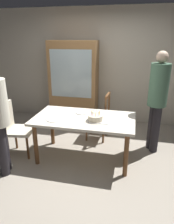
# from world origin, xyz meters

# --- Properties ---
(ground) EXTENTS (6.40, 6.40, 0.00)m
(ground) POSITION_xyz_m (0.00, 0.00, 0.00)
(ground) COLOR #9E9384
(back_wall) EXTENTS (6.40, 0.10, 2.60)m
(back_wall) POSITION_xyz_m (0.00, 1.85, 1.30)
(back_wall) COLOR beige
(back_wall) RESTS_ON ground
(dining_table) EXTENTS (1.63, 0.90, 0.75)m
(dining_table) POSITION_xyz_m (0.00, 0.00, 0.65)
(dining_table) COLOR silver
(dining_table) RESTS_ON ground
(birthday_cake) EXTENTS (0.28, 0.28, 0.16)m
(birthday_cake) POSITION_xyz_m (0.21, -0.09, 0.79)
(birthday_cake) COLOR silver
(birthday_cake) RESTS_ON dining_table
(plate_near_celebrant) EXTENTS (0.22, 0.22, 0.01)m
(plate_near_celebrant) POSITION_xyz_m (-0.45, -0.20, 0.75)
(plate_near_celebrant) COLOR white
(plate_near_celebrant) RESTS_ON dining_table
(plate_far_side) EXTENTS (0.22, 0.22, 0.01)m
(plate_far_side) POSITION_xyz_m (-0.08, 0.20, 0.75)
(plate_far_side) COLOR white
(plate_far_side) RESTS_ON dining_table
(fork_near_celebrant) EXTENTS (0.18, 0.06, 0.01)m
(fork_near_celebrant) POSITION_xyz_m (-0.61, -0.21, 0.75)
(fork_near_celebrant) COLOR silver
(fork_near_celebrant) RESTS_ON dining_table
(fork_far_side) EXTENTS (0.18, 0.06, 0.01)m
(fork_far_side) POSITION_xyz_m (-0.24, 0.21, 0.75)
(fork_far_side) COLOR silver
(fork_far_side) RESTS_ON dining_table
(fork_near_guest) EXTENTS (0.18, 0.04, 0.01)m
(fork_near_guest) POSITION_xyz_m (0.33, -0.20, 0.75)
(fork_near_guest) COLOR silver
(fork_near_guest) RESTS_ON dining_table
(chair_spindle_back) EXTENTS (0.46, 0.46, 0.95)m
(chair_spindle_back) POSITION_xyz_m (0.11, 0.77, 0.46)
(chair_spindle_back) COLOR tan
(chair_spindle_back) RESTS_ON ground
(chair_upholstered) EXTENTS (0.50, 0.50, 0.95)m
(chair_upholstered) POSITION_xyz_m (-1.20, -0.13, 0.53)
(chair_upholstered) COLOR beige
(chair_upholstered) RESTS_ON ground
(person_guest) EXTENTS (0.32, 0.32, 1.77)m
(person_guest) POSITION_xyz_m (1.16, 0.55, 1.01)
(person_guest) COLOR #262328
(person_guest) RESTS_ON ground
(china_cabinet) EXTENTS (1.10, 0.45, 1.90)m
(china_cabinet) POSITION_xyz_m (-0.62, 1.56, 0.95)
(china_cabinet) COLOR #9E7042
(china_cabinet) RESTS_ON ground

